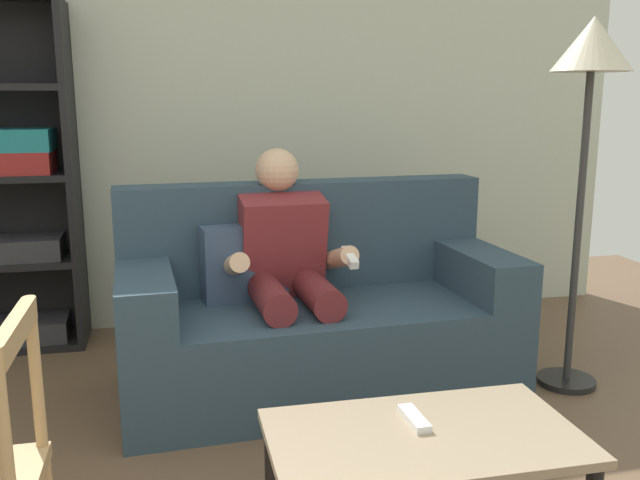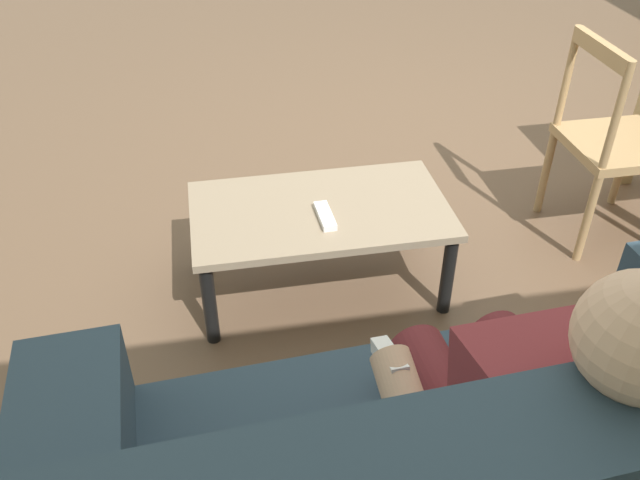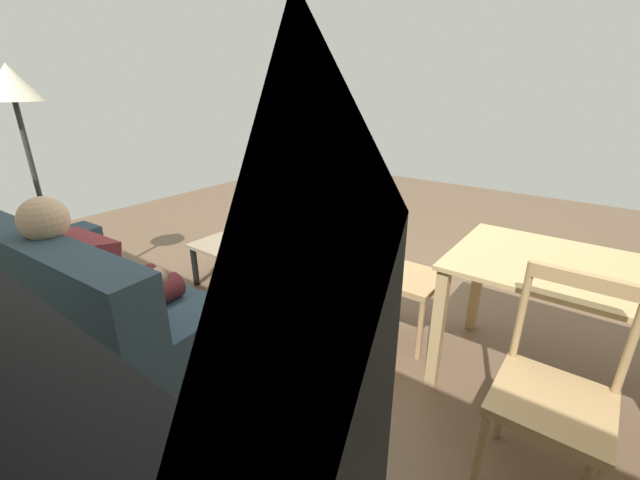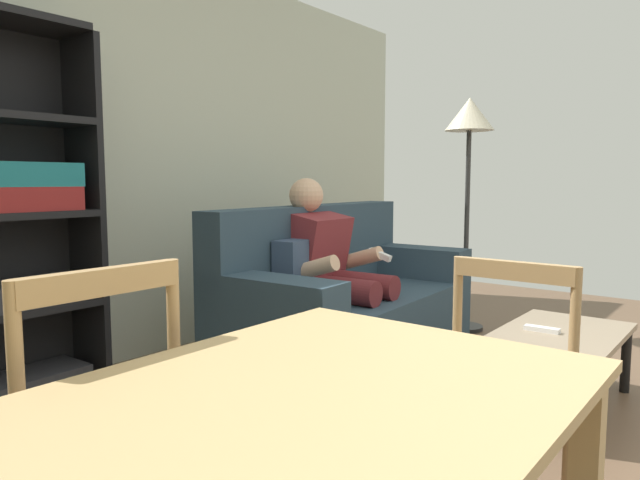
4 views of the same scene
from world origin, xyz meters
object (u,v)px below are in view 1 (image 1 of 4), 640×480
(person_lounging, at_px, (288,269))
(coffee_table, at_px, (424,447))
(tv_remote, at_px, (414,418))
(floor_lamp, at_px, (590,79))
(couch, at_px, (315,315))

(person_lounging, height_order, coffee_table, person_lounging)
(person_lounging, distance_m, tv_remote, 1.19)
(tv_remote, distance_m, floor_lamp, 1.82)
(person_lounging, xyz_separation_m, floor_lamp, (1.35, -0.23, 0.87))
(couch, distance_m, tv_remote, 1.19)
(person_lounging, xyz_separation_m, coffee_table, (0.21, -1.23, -0.27))
(floor_lamp, bearing_deg, couch, 167.64)
(couch, distance_m, coffee_table, 1.27)
(couch, relative_size, floor_lamp, 1.08)
(person_lounging, distance_m, floor_lamp, 1.62)
(coffee_table, xyz_separation_m, floor_lamp, (1.14, 1.00, 1.14))
(couch, relative_size, person_lounging, 1.64)
(coffee_table, height_order, floor_lamp, floor_lamp)
(person_lounging, distance_m, coffee_table, 1.28)
(couch, distance_m, floor_lamp, 1.67)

